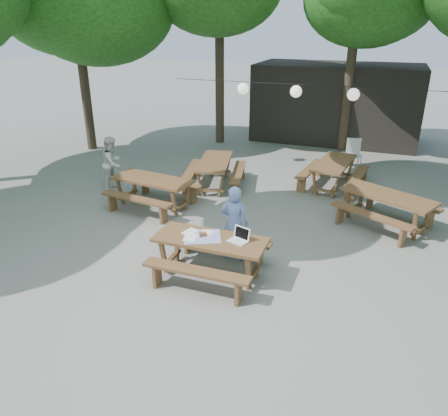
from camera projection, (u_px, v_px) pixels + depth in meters
ground at (234, 266)px, 8.28m from camera, size 80.00×80.00×0.00m
pavilion at (336, 102)px, 16.61m from camera, size 6.00×3.00×2.80m
main_picnic_table at (211, 256)px, 7.87m from camera, size 2.00×1.58×0.75m
picnic_table_nw at (153, 192)px, 10.76m from camera, size 2.09×1.81×0.75m
picnic_table_ne at (386, 210)px, 9.78m from camera, size 2.41×2.27×0.75m
picnic_table_far_w at (215, 173)px, 12.11m from camera, size 1.97×2.21×0.75m
picnic_table_far_e at (333, 174)px, 12.01m from camera, size 1.82×2.09×0.75m
woman at (234, 223)px, 8.29m from camera, size 0.58×0.41×1.50m
second_person at (113, 163)px, 11.81m from camera, size 0.64×0.77×1.46m
plastic_chair at (353, 160)px, 13.71m from camera, size 0.54×0.54×0.90m
laptop at (240, 237)px, 7.62m from camera, size 0.40×0.35×0.24m
tabletop_clutter at (202, 236)px, 7.78m from camera, size 0.82×0.77×0.08m
paper_lanterns at (296, 91)px, 12.55m from camera, size 9.00×0.34×0.38m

